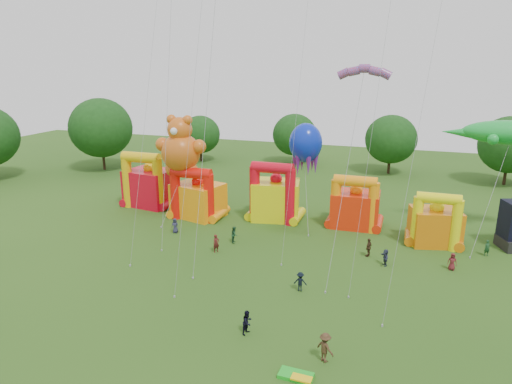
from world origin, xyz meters
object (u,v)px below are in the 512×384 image
(teddy_bear_kite, at_px, (179,156))
(gecko_kite, at_px, (496,183))
(bouncy_castle_2, at_px, (275,197))
(octopus_kite, at_px, (306,174))
(spectator_4, at_px, (369,247))
(bouncy_castle_0, at_px, (149,185))
(spectator_0, at_px, (175,226))

(teddy_bear_kite, distance_m, gecko_kite, 33.26)
(bouncy_castle_2, height_order, octopus_kite, octopus_kite)
(octopus_kite, bearing_deg, bouncy_castle_2, -171.31)
(octopus_kite, relative_size, spectator_4, 6.17)
(teddy_bear_kite, bearing_deg, bouncy_castle_0, 153.34)
(bouncy_castle_2, xyz_separation_m, spectator_0, (-8.91, -7.74, -1.85))
(gecko_kite, bearing_deg, teddy_bear_kite, -174.00)
(spectator_0, bearing_deg, gecko_kite, 6.27)
(spectator_4, bearing_deg, spectator_0, -69.95)
(teddy_bear_kite, height_order, gecko_kite, gecko_kite)
(teddy_bear_kite, distance_m, spectator_0, 8.19)
(teddy_bear_kite, bearing_deg, spectator_0, -71.22)
(teddy_bear_kite, bearing_deg, octopus_kite, 14.81)
(bouncy_castle_0, bearing_deg, octopus_kite, 1.52)
(bouncy_castle_0, distance_m, octopus_kite, 20.38)
(gecko_kite, distance_m, octopus_kite, 19.16)
(bouncy_castle_2, relative_size, octopus_kite, 0.63)
(bouncy_castle_2, xyz_separation_m, teddy_bear_kite, (-10.47, -3.15, 4.75))
(bouncy_castle_2, distance_m, gecko_kite, 22.88)
(teddy_bear_kite, relative_size, spectator_0, 7.51)
(bouncy_castle_2, bearing_deg, octopus_kite, 8.69)
(teddy_bear_kite, distance_m, octopus_kite, 14.51)
(spectator_0, bearing_deg, spectator_4, -7.25)
(bouncy_castle_2, height_order, spectator_4, bouncy_castle_2)
(bouncy_castle_0, relative_size, spectator_4, 3.95)
(bouncy_castle_0, relative_size, teddy_bear_kite, 0.59)
(octopus_kite, distance_m, spectator_4, 12.16)
(bouncy_castle_0, height_order, teddy_bear_kite, teddy_bear_kite)
(gecko_kite, height_order, spectator_0, gecko_kite)
(bouncy_castle_0, distance_m, teddy_bear_kite, 8.44)
(octopus_kite, bearing_deg, spectator_0, -146.21)
(octopus_kite, bearing_deg, teddy_bear_kite, -165.19)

